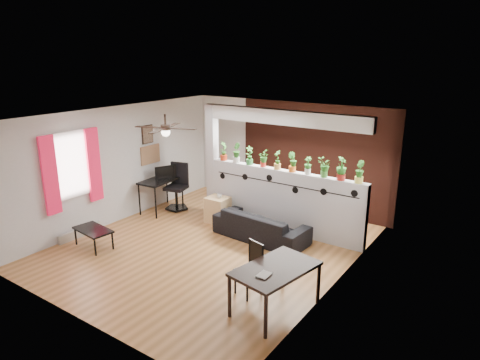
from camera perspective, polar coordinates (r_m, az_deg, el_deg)
The scene contains 31 objects.
room_shell at distance 8.18m, azimuth -4.06°, elevation -0.49°, with size 6.30×7.10×2.90m.
partition_wall at distance 9.15m, azimuth 5.84°, elevation -2.80°, with size 3.60×0.18×1.35m, color #BCBCC1.
ceiling_header at distance 8.73m, azimuth 6.18°, elevation 8.27°, with size 3.60×0.18×0.30m, color silver.
pier_column at distance 9.98m, azimuth -3.70°, elevation 2.64°, with size 0.22×0.20×2.60m, color #BCBCC1.
brick_panel at distance 10.24m, azimuth 9.93°, elevation 2.78°, with size 3.90×0.05×2.60m, color #9B3E2D.
vine_decal at distance 8.94m, azimuth 5.62°, elevation -0.52°, with size 3.31×0.01×0.30m.
window_assembly at distance 9.18m, azimuth -21.50°, elevation 1.63°, with size 0.09×1.30×1.55m.
baseboard_heater at distance 9.61m, azimuth -20.56°, elevation -6.59°, with size 0.08×1.00×0.18m, color beige.
corkboard at distance 10.54m, azimuth -11.87°, elevation 3.34°, with size 0.03×0.60×0.45m, color brown.
framed_art at distance 10.41m, azimuth -12.23°, elevation 5.97°, with size 0.03×0.34×0.44m.
ceiling_fan at distance 8.25m, azimuth -9.90°, elevation 6.69°, with size 1.19×1.19×0.43m.
potted_plant_0 at distance 9.72m, azimuth -2.20°, elevation 3.99°, with size 0.21×0.25×0.44m.
potted_plant_1 at distance 9.52m, azimuth -0.50°, elevation 3.73°, with size 0.29×0.29×0.44m.
potted_plant_2 at distance 9.33m, azimuth 1.27°, elevation 3.39°, with size 0.26×0.27×0.41m.
potted_plant_3 at distance 9.15m, azimuth 3.11°, elevation 2.95°, with size 0.22×0.22×0.36m.
potted_plant_4 at distance 8.98m, azimuth 5.03°, elevation 2.78°, with size 0.26×0.25×0.41m.
potted_plant_5 at distance 8.81m, azimuth 7.01°, elevation 2.48°, with size 0.24×0.21×0.41m.
potted_plant_6 at distance 8.67m, azimuth 9.06°, elevation 1.97°, with size 0.18×0.15×0.36m.
potted_plant_7 at distance 8.53m, azimuth 11.19°, elevation 1.73°, with size 0.24×0.25×0.39m.
potted_plant_8 at distance 8.39m, azimuth 13.39°, elevation 1.58°, with size 0.19×0.24×0.45m.
potted_plant_9 at distance 8.28m, azimuth 15.64°, elevation 1.15°, with size 0.27×0.28×0.43m.
sofa at distance 8.85m, azimuth 2.81°, elevation -6.15°, with size 1.90×0.75×0.56m, color black.
cube_shelf at distance 9.70m, azimuth -2.99°, elevation -3.98°, with size 0.48×0.43×0.59m, color tan.
cup at distance 9.56m, azimuth -2.78°, elevation -2.14°, with size 0.12×0.12×0.09m, color gray.
computer_desk at distance 10.46m, azimuth -10.51°, elevation -0.27°, with size 0.66×1.14×0.79m.
monitor at distance 10.51m, azimuth -9.98°, elevation 0.76°, with size 0.05×0.30×0.17m, color black.
office_chair at distance 10.56m, azimuth -8.33°, elevation -1.26°, with size 0.58×0.59×1.12m.
dining_table at distance 6.40m, azimuth 4.78°, elevation -12.12°, with size 1.00×1.40×0.70m.
book at distance 6.18m, azimuth 2.55°, elevation -12.30°, with size 0.16×0.22×0.02m, color gray.
folding_chair at distance 6.86m, azimuth 1.65°, elevation -11.09°, with size 0.43×0.43×0.87m.
coffee_table at distance 8.93m, azimuth -19.00°, elevation -6.43°, with size 0.87×0.56×0.38m.
Camera 1 is at (4.90, -6.10, 3.69)m, focal length 32.00 mm.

